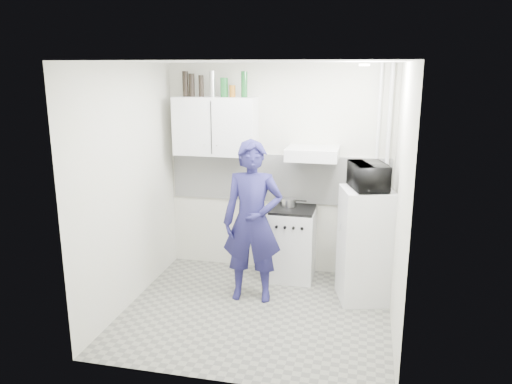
# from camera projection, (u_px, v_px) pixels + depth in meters

# --- Properties ---
(floor) EXTENTS (2.80, 2.80, 0.00)m
(floor) POSITION_uv_depth(u_px,v_px,m) (256.00, 312.00, 5.34)
(floor) COLOR gray
(floor) RESTS_ON ground
(ceiling) EXTENTS (2.80, 2.80, 0.00)m
(ceiling) POSITION_uv_depth(u_px,v_px,m) (256.00, 62.00, 4.71)
(ceiling) COLOR white
(ceiling) RESTS_ON wall_back
(wall_back) EXTENTS (2.80, 0.00, 2.80)m
(wall_back) POSITION_uv_depth(u_px,v_px,m) (278.00, 170.00, 6.21)
(wall_back) COLOR silver
(wall_back) RESTS_ON floor
(wall_left) EXTENTS (0.00, 2.60, 2.60)m
(wall_left) POSITION_uv_depth(u_px,v_px,m) (129.00, 187.00, 5.33)
(wall_left) COLOR silver
(wall_left) RESTS_ON floor
(wall_right) EXTENTS (0.00, 2.60, 2.60)m
(wall_right) POSITION_uv_depth(u_px,v_px,m) (400.00, 203.00, 4.73)
(wall_right) COLOR silver
(wall_right) RESTS_ON floor
(person) EXTENTS (0.69, 0.49, 1.80)m
(person) POSITION_uv_depth(u_px,v_px,m) (253.00, 222.00, 5.47)
(person) COLOR #1E1D51
(person) RESTS_ON floor
(stove) EXTENTS (0.54, 0.54, 0.86)m
(stove) POSITION_uv_depth(u_px,v_px,m) (292.00, 244.00, 6.14)
(stove) COLOR silver
(stove) RESTS_ON floor
(fridge) EXTENTS (0.64, 0.64, 1.28)m
(fridge) POSITION_uv_depth(u_px,v_px,m) (365.00, 245.00, 5.50)
(fridge) COLOR white
(fridge) RESTS_ON floor
(stove_top) EXTENTS (0.52, 0.52, 0.03)m
(stove_top) POSITION_uv_depth(u_px,v_px,m) (293.00, 209.00, 6.03)
(stove_top) COLOR black
(stove_top) RESTS_ON stove
(saucepan) EXTENTS (0.17, 0.17, 0.09)m
(saucepan) POSITION_uv_depth(u_px,v_px,m) (289.00, 202.00, 6.10)
(saucepan) COLOR silver
(saucepan) RESTS_ON stove_top
(microwave) EXTENTS (0.59, 0.48, 0.28)m
(microwave) POSITION_uv_depth(u_px,v_px,m) (369.00, 176.00, 5.31)
(microwave) COLOR black
(microwave) RESTS_ON fridge
(bottle_a) EXTENTS (0.07, 0.07, 0.30)m
(bottle_a) POSITION_uv_depth(u_px,v_px,m) (185.00, 84.00, 6.03)
(bottle_a) COLOR black
(bottle_a) RESTS_ON upper_cabinet
(bottle_b) EXTENTS (0.07, 0.07, 0.27)m
(bottle_b) POSITION_uv_depth(u_px,v_px,m) (192.00, 85.00, 6.01)
(bottle_b) COLOR black
(bottle_b) RESTS_ON upper_cabinet
(bottle_c) EXTENTS (0.06, 0.06, 0.26)m
(bottle_c) POSITION_uv_depth(u_px,v_px,m) (201.00, 86.00, 5.99)
(bottle_c) COLOR black
(bottle_c) RESTS_ON upper_cabinet
(bottle_d) EXTENTS (0.07, 0.07, 0.30)m
(bottle_d) POSITION_uv_depth(u_px,v_px,m) (212.00, 84.00, 5.95)
(bottle_d) COLOR silver
(bottle_d) RESTS_ON upper_cabinet
(canister_a) EXTENTS (0.09, 0.09, 0.23)m
(canister_a) POSITION_uv_depth(u_px,v_px,m) (224.00, 87.00, 5.93)
(canister_a) COLOR #144C1E
(canister_a) RESTS_ON upper_cabinet
(canister_b) EXTENTS (0.07, 0.07, 0.14)m
(canister_b) POSITION_uv_depth(u_px,v_px,m) (232.00, 91.00, 5.92)
(canister_b) COLOR brown
(canister_b) RESTS_ON upper_cabinet
(bottle_e) EXTENTS (0.08, 0.08, 0.30)m
(bottle_e) POSITION_uv_depth(u_px,v_px,m) (244.00, 84.00, 5.87)
(bottle_e) COLOR #144C1E
(bottle_e) RESTS_ON upper_cabinet
(upper_cabinet) EXTENTS (1.00, 0.35, 0.70)m
(upper_cabinet) POSITION_uv_depth(u_px,v_px,m) (216.00, 126.00, 6.07)
(upper_cabinet) COLOR white
(upper_cabinet) RESTS_ON wall_back
(range_hood) EXTENTS (0.60, 0.50, 0.14)m
(range_hood) POSITION_uv_depth(u_px,v_px,m) (313.00, 154.00, 5.81)
(range_hood) COLOR silver
(range_hood) RESTS_ON wall_back
(backsplash) EXTENTS (2.74, 0.03, 0.60)m
(backsplash) POSITION_uv_depth(u_px,v_px,m) (278.00, 178.00, 6.22)
(backsplash) COLOR white
(backsplash) RESTS_ON wall_back
(pipe_a) EXTENTS (0.05, 0.05, 2.60)m
(pipe_a) POSITION_uv_depth(u_px,v_px,m) (386.00, 177.00, 5.85)
(pipe_a) COLOR silver
(pipe_a) RESTS_ON floor
(pipe_b) EXTENTS (0.04, 0.04, 2.60)m
(pipe_b) POSITION_uv_depth(u_px,v_px,m) (375.00, 176.00, 5.88)
(pipe_b) COLOR silver
(pipe_b) RESTS_ON floor
(ceiling_spot_fixture) EXTENTS (0.10, 0.10, 0.02)m
(ceiling_spot_fixture) POSITION_uv_depth(u_px,v_px,m) (364.00, 65.00, 4.69)
(ceiling_spot_fixture) COLOR white
(ceiling_spot_fixture) RESTS_ON ceiling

